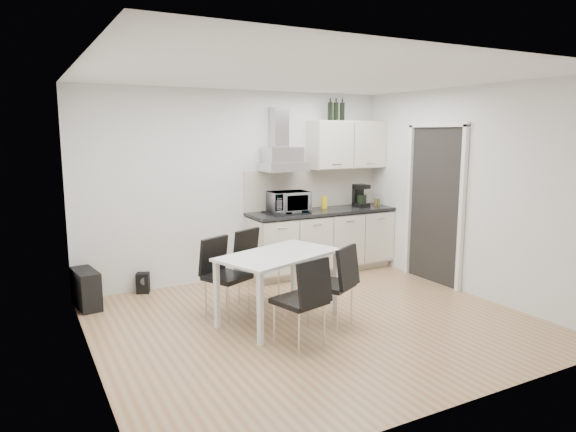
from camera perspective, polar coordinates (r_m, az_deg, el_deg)
name	(u,v)px	position (r m, az deg, el deg)	size (l,w,h in m)	color
ground	(314,321)	(5.70, 2.90, -11.62)	(4.50, 4.50, 0.00)	tan
wall_back	(240,186)	(7.15, -5.32, 3.37)	(4.50, 0.10, 2.60)	silver
wall_front	(461,237)	(3.83, 18.70, -2.25)	(4.50, 0.10, 2.60)	silver
wall_left	(86,220)	(4.64, -21.51, -0.46)	(0.10, 4.00, 2.60)	silver
wall_right	(469,192)	(6.81, 19.46, 2.58)	(0.10, 4.00, 2.60)	silver
ceiling	(316,75)	(5.35, 3.14, 15.35)	(4.50, 4.50, 0.00)	white
doorway	(434,206)	(7.19, 15.91, 1.08)	(0.08, 1.04, 2.10)	white
kitchenette	(323,215)	(7.52, 3.88, 0.07)	(2.22, 0.64, 2.52)	beige
dining_table	(279,262)	(5.53, -1.04, -5.08)	(1.47, 1.13, 0.75)	white
chair_far_left	(227,278)	(5.75, -6.79, -6.85)	(0.44, 0.50, 0.88)	black
chair_far_right	(259,267)	(6.17, -3.27, -5.69)	(0.44, 0.50, 0.88)	black
chair_near_left	(299,302)	(4.95, 1.26, -9.51)	(0.44, 0.50, 0.88)	black
chair_near_right	(330,286)	(5.46, 4.73, -7.72)	(0.44, 0.50, 0.88)	black
guitar_amp	(86,289)	(6.49, -21.53, -7.54)	(0.31, 0.57, 0.45)	black
floor_speaker	(143,283)	(6.86, -15.81, -7.17)	(0.16, 0.14, 0.26)	black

